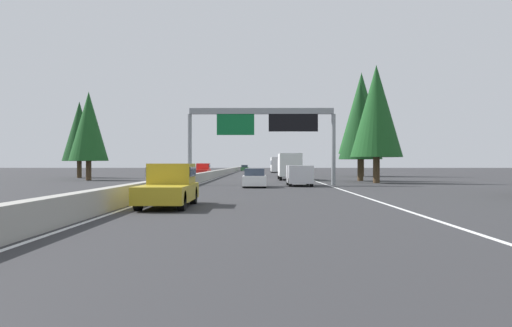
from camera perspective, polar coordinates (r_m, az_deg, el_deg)
name	(u,v)px	position (r m, az deg, el deg)	size (l,w,h in m)	color
ground_plane	(211,179)	(63.37, -4.75, -1.67)	(320.00, 320.00, 0.00)	#2D2D30
median_barrier	(221,173)	(83.31, -3.70, -0.96)	(180.00, 0.56, 0.90)	#9E9B93
shoulder_stripe_right	(303,177)	(73.32, 4.98, -1.44)	(160.00, 0.16, 0.01)	silver
shoulder_stripe_median	(220,177)	(73.31, -3.84, -1.44)	(160.00, 0.16, 0.01)	silver
sign_gantry_overhead	(264,124)	(46.42, 0.80, 4.19)	(0.50, 12.68, 6.59)	gray
pickup_near_center	(170,185)	(23.87, -9.09, -2.27)	(5.60, 2.00, 1.86)	#AD931E
minivan_mid_center	(299,174)	(45.01, 4.57, -1.15)	(5.00, 1.95, 1.69)	silver
sedan_distant_b	(285,172)	(75.79, 3.10, -0.88)	(4.40, 1.80, 1.47)	slate
sedan_far_left	(245,168)	(130.75, -1.20, -0.50)	(4.40, 1.80, 1.47)	#2D6B38
bus_distant_a	(277,164)	(111.75, 2.23, -0.06)	(11.50, 2.55, 3.10)	white
box_truck_near_right	(289,166)	(61.31, 3.51, -0.22)	(8.50, 2.40, 2.95)	white
sedan_far_center	(255,178)	(42.45, -0.15, -1.58)	(4.40, 1.80, 1.47)	white
oncoming_near	(203,170)	(80.85, -5.62, -0.66)	(5.60, 2.00, 1.86)	red
conifer_right_near	(376,111)	(52.68, 12.55, 5.40)	(4.93, 4.93, 11.20)	#4C3823
conifer_right_mid	(360,121)	(58.57, 10.93, 4.41)	(4.60, 4.60, 10.47)	#4C3823
conifer_right_far	(361,113)	(79.15, 11.04, 5.22)	(6.55, 6.55, 14.88)	#4C3823
conifer_left_near	(89,126)	(62.47, -17.20, 3.74)	(4.30, 4.30, 9.76)	#4C3823
conifer_left_mid	(79,131)	(73.77, -18.09, 3.23)	(4.35, 4.35, 9.88)	#4C3823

